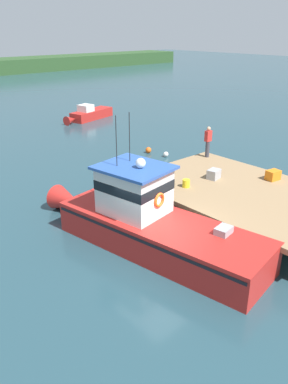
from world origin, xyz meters
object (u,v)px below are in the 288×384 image
deckhand_by_the_boat (208,141)px  mooring_buoy_outer (148,150)px  bait_bucket (186,183)px  moored_boat_far_left (89,114)px  mooring_buoy_spare_mooring (166,154)px  main_fishing_boat (148,221)px  crate_stack_near_edge (214,174)px  crate_single_by_cleat (273,175)px

deckhand_by_the_boat → mooring_buoy_outer: deckhand_by_the_boat is taller
bait_bucket → deckhand_by_the_boat: 4.53m
moored_boat_far_left → mooring_buoy_spare_mooring: bearing=-101.4°
main_fishing_boat → crate_stack_near_edge: size_ratio=16.61×
deckhand_by_the_boat → crate_stack_near_edge: bearing=-134.9°
mooring_buoy_spare_mooring → crate_stack_near_edge: bearing=-117.2°
crate_stack_near_edge → bait_bucket: size_ratio=1.76×
crate_stack_near_edge → mooring_buoy_outer: size_ratio=1.55×
crate_stack_near_edge → crate_single_by_cleat: bearing=-44.5°
crate_stack_near_edge → deckhand_by_the_boat: size_ratio=0.37×
bait_bucket → mooring_buoy_outer: size_ratio=0.88×
crate_single_by_cleat → crate_stack_near_edge: bearing=135.5°
main_fishing_boat → moored_boat_far_left: 22.09m
bait_bucket → mooring_buoy_spare_mooring: bait_bucket is taller
mooring_buoy_outer → mooring_buoy_spare_mooring: size_ratio=1.18×
crate_single_by_cleat → mooring_buoy_spare_mooring: crate_single_by_cleat is taller
moored_boat_far_left → mooring_buoy_spare_mooring: size_ratio=16.57×
crate_stack_near_edge → moored_boat_far_left: (5.73, 18.55, -0.95)m
mooring_buoy_outer → bait_bucket: bearing=-121.7°
mooring_buoy_outer → mooring_buoy_spare_mooring: mooring_buoy_outer is taller
mooring_buoy_spare_mooring → bait_bucket: bearing=-128.5°
mooring_buoy_outer → mooring_buoy_spare_mooring: (0.27, -1.34, -0.03)m
deckhand_by_the_boat → mooring_buoy_outer: bearing=82.3°
mooring_buoy_outer → mooring_buoy_spare_mooring: 1.37m
mooring_buoy_spare_mooring → deckhand_by_the_boat: bearing=-103.8°
main_fishing_boat → deckhand_by_the_boat: (7.07, 3.13, 1.05)m
crate_single_by_cleat → mooring_buoy_spare_mooring: (1.38, 8.22, -1.26)m
crate_stack_near_edge → mooring_buoy_spare_mooring: bearing=62.8°
mooring_buoy_outer → moored_boat_far_left: bearing=75.9°
crate_stack_near_edge → crate_single_by_cleat: crate_single_by_cleat is taller
deckhand_by_the_boat → mooring_buoy_spare_mooring: size_ratio=4.96×
deckhand_by_the_boat → mooring_buoy_spare_mooring: deckhand_by_the_boat is taller
crate_stack_near_edge → deckhand_by_the_boat: (2.26, 2.28, 0.64)m
crate_single_by_cleat → bait_bucket: (-3.57, 2.01, -0.05)m
bait_bucket → crate_single_by_cleat: bearing=-29.4°
moored_boat_far_left → mooring_buoy_outer: size_ratio=14.10×
deckhand_by_the_boat → moored_boat_far_left: size_ratio=0.30×
crate_stack_near_edge → deckhand_by_the_boat: bearing=45.1°
deckhand_by_the_boat → mooring_buoy_outer: size_ratio=4.22×
deckhand_by_the_boat → moored_boat_far_left: (3.46, 16.28, -1.59)m
main_fishing_boat → moored_boat_far_left: main_fishing_boat is taller
crate_stack_near_edge → mooring_buoy_outer: (3.00, 7.71, -1.23)m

